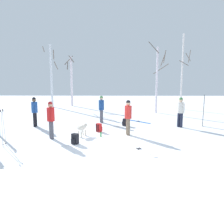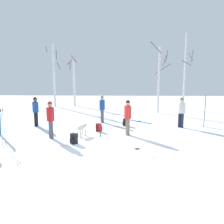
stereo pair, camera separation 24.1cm
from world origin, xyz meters
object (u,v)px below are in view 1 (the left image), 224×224
object	(u,v)px
ski_pair_lying_1	(139,149)
person_1	(128,115)
person_0	(51,118)
ski_pair_planted_0	(204,111)
dog	(82,128)
birch_tree_0	(51,75)
backpack_1	(125,122)
person_4	(35,110)
person_3	(180,110)
birch_tree_1	(71,80)
birch_tree_2	(157,78)
person_2	(101,107)
ski_pair_lying_0	(139,121)
water_bottle_0	(101,134)
backpack_2	(75,139)
ski_poles_0	(3,127)
birch_tree_3	(182,71)
backpack_0	(99,128)

from	to	relation	value
ski_pair_lying_1	person_1	bearing A→B (deg)	97.79
person_0	ski_pair_planted_0	size ratio (longest dim) A/B	0.93
dog	birch_tree_0	distance (m)	12.95
backpack_1	person_4	bearing A→B (deg)	-177.51
person_1	person_3	bearing A→B (deg)	30.06
birch_tree_1	birch_tree_2	bearing A→B (deg)	-31.00
person_2	ski_pair_lying_0	bearing A→B (deg)	7.94
person_4	water_bottle_0	world-z (taller)	person_4
person_3	dog	size ratio (longest dim) A/B	2.04
person_4	ski_pair_lying_1	size ratio (longest dim) A/B	0.97
backpack_1	water_bottle_0	bearing A→B (deg)	-117.12
person_0	ski_pair_lying_0	world-z (taller)	person_0
backpack_2	birch_tree_1	bearing A→B (deg)	102.12
person_4	backpack_2	world-z (taller)	person_4
person_3	water_bottle_0	size ratio (longest dim) A/B	7.06
ski_poles_0	birch_tree_3	bearing A→B (deg)	46.73
birch_tree_2	birch_tree_3	xyz separation A→B (m)	(2.79, 2.31, 0.66)
backpack_2	birch_tree_2	xyz separation A→B (m)	(5.17, 8.89, 2.67)
person_0	backpack_1	distance (m)	4.55
person_0	person_1	size ratio (longest dim) A/B	1.00
backpack_1	water_bottle_0	size ratio (longest dim) A/B	1.81
water_bottle_0	birch_tree_1	bearing A→B (deg)	107.42
backpack_2	person_0	bearing A→B (deg)	146.97
birch_tree_1	water_bottle_0	bearing A→B (deg)	-72.58
birch_tree_0	dog	bearing A→B (deg)	-66.95
person_2	birch_tree_3	bearing A→B (deg)	42.84
person_3	birch_tree_1	size ratio (longest dim) A/B	0.32
person_0	person_1	world-z (taller)	same
person_2	birch_tree_1	bearing A→B (deg)	112.31
person_0	water_bottle_0	xyz separation A→B (m)	(2.24, 0.33, -0.87)
dog	ski_pair_lying_0	distance (m)	4.79
ski_poles_0	ski_pair_lying_0	bearing A→B (deg)	40.51
ski_pair_lying_1	backpack_1	world-z (taller)	backpack_1
person_4	ski_pair_lying_1	distance (m)	6.99
water_bottle_0	ski_poles_0	bearing A→B (deg)	-159.84
person_3	dog	bearing A→B (deg)	-159.07
ski_pair_lying_1	ski_poles_0	bearing A→B (deg)	175.54
birch_tree_1	person_1	bearing A→B (deg)	-66.74
ski_poles_0	birch_tree_2	bearing A→B (deg)	48.85
person_3	person_4	size ratio (longest dim) A/B	1.00
backpack_2	water_bottle_0	xyz separation A→B (m)	(1.01, 1.13, -0.10)
birch_tree_2	water_bottle_0	bearing A→B (deg)	-118.23
birch_tree_3	backpack_1	bearing A→B (deg)	-126.85
backpack_0	ski_poles_0	bearing A→B (deg)	-146.87
birch_tree_3	person_3	bearing A→B (deg)	-107.96
birch_tree_2	dog	bearing A→B (deg)	-123.61
ski_pair_lying_0	backpack_0	world-z (taller)	backpack_0
person_2	birch_tree_3	xyz separation A→B (m)	(7.15, 6.63, 2.56)
person_1	person_4	bearing A→B (deg)	160.60
ski_pair_planted_0	birch_tree_3	world-z (taller)	birch_tree_3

